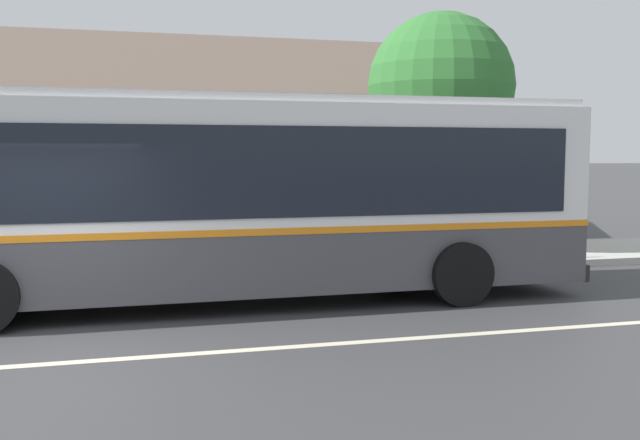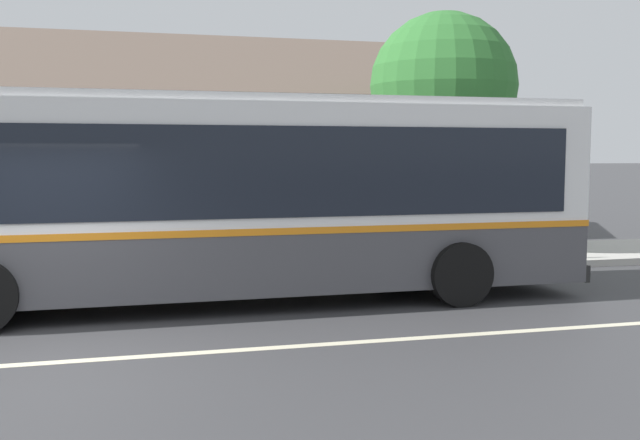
% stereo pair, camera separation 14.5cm
% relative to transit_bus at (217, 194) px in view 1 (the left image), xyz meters
% --- Properties ---
extents(ground_plane, '(300.00, 300.00, 0.00)m').
position_rel_transit_bus_xyz_m(ground_plane, '(-2.39, -2.90, -1.73)').
color(ground_plane, '#38383A').
extents(sidewalk_far, '(60.00, 3.00, 0.15)m').
position_rel_transit_bus_xyz_m(sidewalk_far, '(-2.39, 3.10, -1.66)').
color(sidewalk_far, '#ADAAA3').
rests_on(sidewalk_far, ground).
extents(lane_divider_stripe, '(60.00, 0.16, 0.01)m').
position_rel_transit_bus_xyz_m(lane_divider_stripe, '(-2.39, -2.90, -1.73)').
color(lane_divider_stripe, beige).
rests_on(lane_divider_stripe, ground).
extents(community_building, '(21.66, 8.86, 6.93)m').
position_rel_transit_bus_xyz_m(community_building, '(-3.55, 10.60, 0.30)').
color(community_building, tan).
rests_on(community_building, ground).
extents(transit_bus, '(11.86, 2.85, 3.23)m').
position_rel_transit_bus_xyz_m(transit_bus, '(0.00, 0.00, 0.00)').
color(transit_bus, '#47474C').
rests_on(transit_bus, ground).
extents(street_tree_primary, '(3.38, 3.38, 5.61)m').
position_rel_transit_bus_xyz_m(street_tree_primary, '(5.68, 4.18, 2.15)').
color(street_tree_primary, '#4C3828').
rests_on(street_tree_primary, ground).
extents(bus_stop_sign, '(0.36, 0.07, 2.40)m').
position_rel_transit_bus_xyz_m(bus_stop_sign, '(5.63, 2.09, -0.09)').
color(bus_stop_sign, gray).
rests_on(bus_stop_sign, sidewalk_far).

